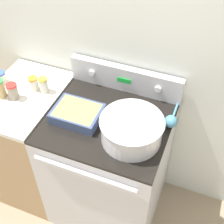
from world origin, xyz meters
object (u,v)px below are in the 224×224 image
object	(u,v)px
ladle	(171,120)
spice_jar_red_cap	(13,91)
spice_jar_yellow_cap	(44,85)
mixing_bowl	(132,129)
spice_jar_blue_cap	(1,77)
spice_jar_orange_cap	(34,83)
spice_jar_green_cap	(0,88)
casserole_dish	(77,113)

from	to	relation	value
ladle	spice_jar_red_cap	distance (m)	0.99
spice_jar_yellow_cap	ladle	bearing A→B (deg)	1.53
mixing_bowl	ladle	size ratio (longest dim) A/B	1.12
spice_jar_red_cap	ladle	bearing A→B (deg)	8.72
mixing_bowl	spice_jar_yellow_cap	distance (m)	0.67
ladle	spice_jar_yellow_cap	world-z (taller)	spice_jar_yellow_cap
ladle	spice_jar_yellow_cap	distance (m)	0.83
mixing_bowl	spice_jar_blue_cap	world-z (taller)	mixing_bowl
ladle	spice_jar_orange_cap	distance (m)	0.90
spice_jar_green_cap	ladle	bearing A→B (deg)	8.90
mixing_bowl	spice_jar_yellow_cap	world-z (taller)	mixing_bowl
casserole_dish	spice_jar_green_cap	world-z (taller)	spice_jar_green_cap
mixing_bowl	spice_jar_orange_cap	xyz separation A→B (m)	(-0.72, 0.16, -0.02)
casserole_dish	spice_jar_orange_cap	size ratio (longest dim) A/B	3.05
spice_jar_orange_cap	spice_jar_green_cap	bearing A→B (deg)	-138.89
spice_jar_yellow_cap	casserole_dish	bearing A→B (deg)	-23.52
ladle	spice_jar_red_cap	size ratio (longest dim) A/B	2.97
spice_jar_blue_cap	spice_jar_red_cap	bearing A→B (deg)	-32.04
spice_jar_green_cap	casserole_dish	bearing A→B (deg)	1.39
spice_jar_orange_cap	spice_jar_green_cap	world-z (taller)	spice_jar_green_cap
casserole_dish	spice_jar_green_cap	distance (m)	0.53
casserole_dish	spice_jar_green_cap	xyz separation A→B (m)	(-0.53, -0.01, 0.04)
spice_jar_yellow_cap	spice_jar_green_cap	bearing A→B (deg)	-147.69
spice_jar_red_cap	spice_jar_green_cap	distance (m)	0.08
mixing_bowl	casserole_dish	xyz separation A→B (m)	(-0.35, 0.04, -0.05)
spice_jar_orange_cap	casserole_dish	bearing A→B (deg)	-18.38
ladle	spice_jar_orange_cap	xyz separation A→B (m)	(-0.90, -0.03, 0.02)
ladle	spice_jar_green_cap	xyz separation A→B (m)	(-1.06, -0.17, 0.04)
mixing_bowl	spice_jar_blue_cap	size ratio (longest dim) A/B	4.29
mixing_bowl	casserole_dish	bearing A→B (deg)	173.82
spice_jar_green_cap	spice_jar_blue_cap	distance (m)	0.14
spice_jar_yellow_cap	spice_jar_green_cap	size ratio (longest dim) A/B	0.82
mixing_bowl	spice_jar_green_cap	world-z (taller)	mixing_bowl
casserole_dish	spice_jar_orange_cap	bearing A→B (deg)	161.62
spice_jar_yellow_cap	spice_jar_blue_cap	distance (m)	0.31
spice_jar_red_cap	spice_jar_blue_cap	distance (m)	0.19
casserole_dish	ladle	world-z (taller)	ladle
casserole_dish	spice_jar_yellow_cap	xyz separation A→B (m)	(-0.30, 0.13, 0.03)
mixing_bowl	ladle	xyz separation A→B (m)	(0.18, 0.19, -0.05)
spice_jar_blue_cap	spice_jar_green_cap	bearing A→B (deg)	-55.46
casserole_dish	spice_jar_orange_cap	world-z (taller)	spice_jar_orange_cap
spice_jar_yellow_cap	spice_jar_green_cap	world-z (taller)	spice_jar_green_cap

